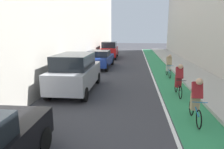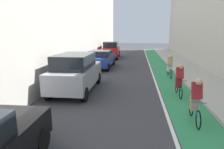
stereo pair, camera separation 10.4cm
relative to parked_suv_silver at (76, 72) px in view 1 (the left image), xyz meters
name	(u,v)px [view 1 (the left image)]	position (x,y,z in m)	size (l,w,h in m)	color
ground_plane	(127,74)	(2.49, 4.55, -1.02)	(87.43, 87.43, 0.00)	#38383D
bike_lane_paint	(161,70)	(5.24, 6.55, -1.02)	(1.60, 39.74, 0.00)	#2D8451
lane_divider_stripe	(150,70)	(4.34, 6.55, -1.02)	(0.12, 39.74, 0.00)	white
sidewalk_right	(187,70)	(7.34, 6.55, -0.95)	(2.60, 39.74, 0.14)	#A8A59E
building_facade_right	(216,12)	(9.84, 8.55, 3.77)	(2.40, 35.74, 9.57)	#B2ADA3
parked_suv_silver	(76,72)	(0.00, 0.00, 0.00)	(1.98, 4.41, 1.98)	#9EA0A8
parked_sedan_blue	(100,59)	(0.00, 7.08, -0.23)	(2.07, 4.61, 1.53)	navy
parked_suv_red	(110,50)	(0.00, 13.78, 0.00)	(1.99, 4.56, 1.98)	red
cyclist_mid	(196,98)	(5.19, -3.04, -0.17)	(0.48, 1.67, 1.59)	black
cyclist_trailing	(179,79)	(5.22, -0.14, -0.17)	(0.48, 1.67, 1.59)	black
cyclist_far	(169,65)	(5.42, 4.04, -0.21)	(0.48, 1.66, 1.59)	black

